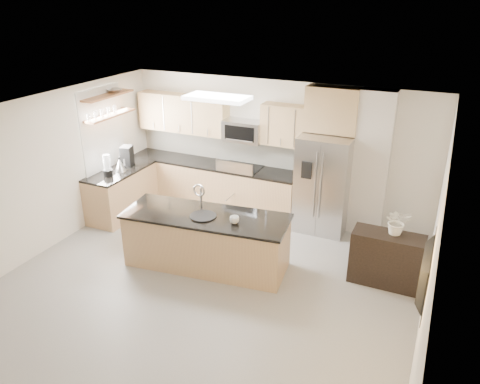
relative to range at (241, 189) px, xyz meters
The scene contains 26 objects.
floor 3.02m from the range, 78.39° to the right, with size 6.50×6.50×0.00m, color #979690.
ceiling 3.66m from the range, 78.39° to the right, with size 6.00×6.50×0.02m, color silver.
wall_back 1.07m from the range, 28.76° to the left, with size 6.00×0.02×2.60m, color silver.
wall_left 3.87m from the range, 129.41° to the right, with size 0.02×6.50×2.60m, color silver.
wall_right 4.71m from the range, 39.05° to the right, with size 0.02×6.50×2.60m, color silver.
back_counter 0.63m from the range, behind, with size 3.55×0.66×1.44m.
left_counter 2.33m from the range, 152.71° to the right, with size 0.66×1.50×0.92m.
range is the anchor object (origin of this frame).
upper_cabinets 1.53m from the range, 166.83° to the left, with size 3.50×0.33×0.75m.
microwave 1.16m from the range, 90.00° to the left, with size 0.76×0.40×0.40m.
refrigerator 1.71m from the range, ahead, with size 0.92×0.78×1.78m.
partition_column 2.56m from the range, ahead, with size 0.60×0.30×2.60m, color beige.
window 2.86m from the range, 155.75° to the right, with size 0.04×1.15×1.65m.
shelf_lower 2.86m from the range, 156.67° to the right, with size 0.30×1.20×0.04m, color #96613C.
shelf_upper 3.07m from the range, 156.67° to the right, with size 0.30×1.20×0.04m, color #96613C.
ceiling_fixture 2.48m from the range, 81.39° to the right, with size 1.00×0.50×0.06m, color white.
island 2.08m from the range, 80.60° to the right, with size 2.67×1.23×1.32m.
credenza 3.32m from the range, 24.71° to the right, with size 1.03×0.43×0.83m, color black.
cup 2.34m from the range, 67.88° to the right, with size 0.14×0.14×0.11m, color white.
platter 2.19m from the range, 81.15° to the right, with size 0.41×0.41×0.02m, color black.
blender 2.58m from the range, 146.16° to the right, with size 0.18×0.18×0.41m.
kettle 2.37m from the range, 151.57° to the right, with size 0.23×0.23×0.28m.
coffee_maker 2.32m from the range, 159.54° to the right, with size 0.27×0.30×0.39m.
bowl 3.05m from the range, 161.25° to the right, with size 0.35×0.35×0.08m, color #ACABAE.
flower_vase 3.42m from the range, 23.21° to the right, with size 0.54×0.47×0.59m, color silver.
television 4.78m from the range, 41.64° to the right, with size 1.08×0.14×0.62m, color black.
Camera 1 is at (2.92, -4.82, 4.09)m, focal length 35.00 mm.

